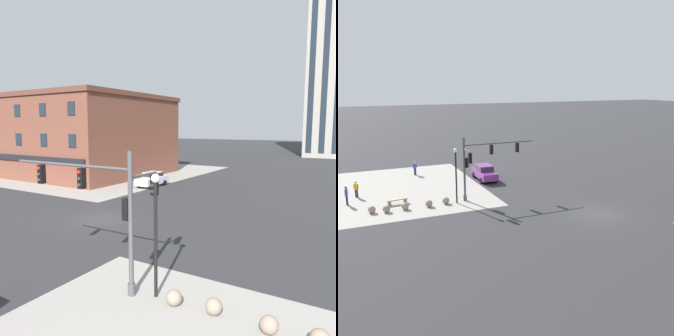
% 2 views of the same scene
% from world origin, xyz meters
% --- Properties ---
extents(ground_plane, '(320.00, 320.00, 0.00)m').
position_xyz_m(ground_plane, '(0.00, 0.00, 0.00)').
color(ground_plane, '#2D2D30').
extents(sidewalk_far_corner, '(32.00, 32.00, 0.02)m').
position_xyz_m(sidewalk_far_corner, '(-20.00, 20.00, 0.00)').
color(sidewalk_far_corner, gray).
rests_on(sidewalk_far_corner, ground).
extents(traffic_signal_main, '(7.07, 2.09, 5.92)m').
position_xyz_m(traffic_signal_main, '(7.68, -7.74, 3.73)').
color(traffic_signal_main, '#4C4C51').
rests_on(traffic_signal_main, ground).
extents(bollard_sphere_curb_a, '(0.63, 0.63, 0.63)m').
position_xyz_m(bollard_sphere_curb_a, '(10.97, -7.74, 0.32)').
color(bollard_sphere_curb_a, gray).
rests_on(bollard_sphere_curb_a, ground).
extents(bollard_sphere_curb_b, '(0.63, 0.63, 0.63)m').
position_xyz_m(bollard_sphere_curb_b, '(12.55, -7.53, 0.32)').
color(bollard_sphere_curb_b, gray).
rests_on(bollard_sphere_curb_b, ground).
extents(bollard_sphere_curb_c, '(0.63, 0.63, 0.63)m').
position_xyz_m(bollard_sphere_curb_c, '(14.58, -7.63, 0.32)').
color(bollard_sphere_curb_c, gray).
rests_on(bollard_sphere_curb_c, ground).
extents(street_lamp_corner_near, '(0.36, 0.36, 5.04)m').
position_xyz_m(street_lamp_corner_near, '(10.00, -7.53, 3.19)').
color(street_lamp_corner_near, black).
rests_on(street_lamp_corner_near, ground).
extents(car_main_northbound_far, '(1.90, 4.41, 1.68)m').
position_xyz_m(car_main_northbound_far, '(-4.60, 13.64, 0.92)').
color(car_main_northbound_far, silver).
rests_on(car_main_northbound_far, ground).
extents(storefront_block_near_corner, '(19.49, 19.78, 11.24)m').
position_xyz_m(storefront_block_near_corner, '(-18.56, 17.66, 5.63)').
color(storefront_block_near_corner, brown).
rests_on(storefront_block_near_corner, ground).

